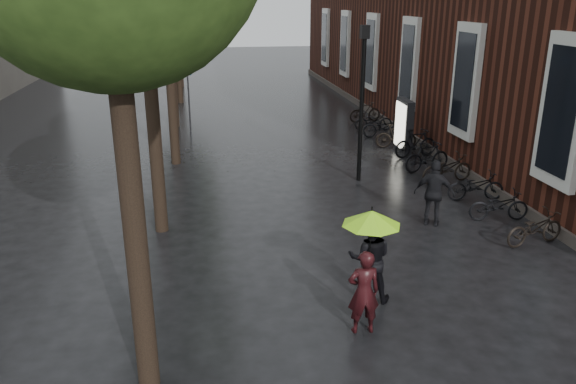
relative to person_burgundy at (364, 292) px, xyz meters
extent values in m
cube|color=silver|center=(5.86, 3.65, 2.23)|extent=(0.25, 1.60, 3.60)
cube|color=black|center=(5.76, 3.65, 2.23)|extent=(0.10, 1.20, 3.00)
cube|color=silver|center=(5.86, 8.65, 2.23)|extent=(0.25, 1.60, 3.60)
cube|color=black|center=(5.76, 8.65, 2.23)|extent=(0.10, 1.20, 3.00)
cube|color=silver|center=(5.86, 13.65, 2.23)|extent=(0.25, 1.60, 3.60)
cube|color=black|center=(5.76, 13.65, 2.23)|extent=(0.10, 1.20, 3.00)
cube|color=silver|center=(5.86, 18.65, 2.23)|extent=(0.25, 1.60, 3.60)
cube|color=black|center=(5.76, 18.65, 2.23)|extent=(0.10, 1.20, 3.00)
cube|color=silver|center=(5.86, 23.65, 2.23)|extent=(0.25, 1.60, 3.60)
cube|color=black|center=(5.76, 23.65, 2.23)|extent=(0.10, 1.20, 3.00)
cube|color=silver|center=(5.86, 28.65, 2.23)|extent=(0.25, 1.60, 3.60)
cube|color=black|center=(5.76, 28.65, 2.23)|extent=(0.10, 1.20, 3.00)
cube|color=#3F3833|center=(6.01, 17.65, -0.62)|extent=(0.40, 33.00, 0.30)
cylinder|color=black|center=(-3.59, -0.85, 1.56)|extent=(0.32, 0.32, 4.68)
cylinder|color=black|center=(-3.69, 5.15, 1.48)|extent=(0.32, 0.32, 4.51)
cylinder|color=black|center=(-3.49, 11.15, 1.70)|extent=(0.32, 0.32, 4.95)
cylinder|color=black|center=(-3.64, 17.15, 1.43)|extent=(0.32, 0.32, 4.40)
cylinder|color=black|center=(-3.54, 23.15, 1.62)|extent=(0.32, 0.32, 4.79)
cylinder|color=black|center=(-3.59, 29.15, 1.51)|extent=(0.32, 0.32, 4.57)
imported|color=black|center=(0.00, 0.00, 0.00)|extent=(0.57, 0.38, 1.55)
imported|color=black|center=(0.43, 1.07, 0.09)|extent=(0.99, 0.86, 1.72)
cylinder|color=black|center=(0.27, 0.60, 0.44)|extent=(0.02, 0.02, 1.36)
cone|color=#9EFF1A|center=(0.27, 0.60, 1.12)|extent=(1.07, 1.07, 0.27)
cylinder|color=black|center=(0.27, 0.60, 1.29)|extent=(0.02, 0.02, 0.08)
imported|color=black|center=(3.15, 4.40, 0.09)|extent=(1.08, 0.86, 1.72)
imported|color=black|center=(5.03, 2.87, -0.36)|extent=(1.66, 0.86, 0.83)
imported|color=black|center=(4.98, 4.43, -0.36)|extent=(1.62, 0.72, 0.82)
imported|color=black|center=(5.10, 5.95, -0.35)|extent=(1.68, 0.73, 0.86)
imported|color=black|center=(4.98, 7.62, -0.31)|extent=(1.85, 0.93, 0.93)
imported|color=black|center=(4.82, 8.83, -0.26)|extent=(1.76, 0.84, 1.02)
imported|color=black|center=(5.10, 10.60, -0.25)|extent=(1.80, 0.88, 1.04)
imported|color=black|center=(4.83, 11.90, -0.31)|extent=(1.62, 0.79, 0.93)
imported|color=black|center=(4.89, 13.61, -0.33)|extent=(1.78, 0.87, 0.89)
imported|color=black|center=(4.88, 14.93, -0.34)|extent=(1.67, 0.65, 0.87)
imported|color=black|center=(5.04, 16.71, -0.29)|extent=(1.65, 0.77, 0.96)
cube|color=black|center=(4.87, 11.24, 0.23)|extent=(0.27, 1.33, 2.00)
cube|color=white|center=(4.72, 11.24, 0.28)|extent=(0.04, 1.11, 1.64)
cylinder|color=black|center=(2.32, 8.29, 1.46)|extent=(0.13, 0.13, 4.46)
cube|color=black|center=(2.32, 8.29, 3.80)|extent=(0.25, 0.25, 0.39)
sphere|color=#FFE5B2|center=(2.32, 8.29, 3.80)|extent=(0.20, 0.20, 0.20)
cylinder|color=#262628|center=(-2.98, 15.96, 0.57)|extent=(0.06, 0.06, 2.68)
cylinder|color=#0E509A|center=(-2.88, 15.96, 1.91)|extent=(0.03, 0.54, 0.54)
camera|label=1|loc=(-2.65, -8.18, 4.80)|focal=35.00mm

